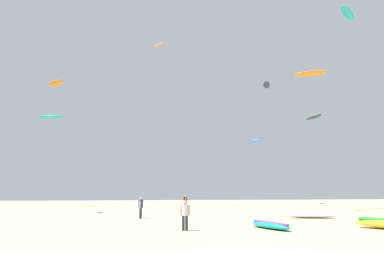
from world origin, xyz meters
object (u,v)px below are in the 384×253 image
at_px(person_foreground, 185,213).
at_px(kite_aloft_0, 267,85).
at_px(kite_aloft_6, 348,13).
at_px(kite_aloft_8, 50,117).
at_px(kite_aloft_3, 311,73).
at_px(kite_aloft_5, 314,117).
at_px(kite_aloft_4, 56,83).
at_px(kite_aloft_7, 255,140).
at_px(kite_grounded_far, 270,225).
at_px(kite_aloft_1, 159,45).
at_px(person_left, 141,206).
at_px(kite_grounded_near, 312,215).
at_px(person_midground, 185,202).

height_order(person_foreground, kite_aloft_0, kite_aloft_0).
height_order(kite_aloft_6, kite_aloft_8, kite_aloft_6).
distance_m(kite_aloft_3, kite_aloft_5, 7.55).
xyz_separation_m(kite_aloft_4, kite_aloft_7, (30.59, -4.22, -9.14)).
bearing_deg(kite_grounded_far, kite_aloft_1, 102.76).
height_order(person_left, kite_aloft_7, kite_aloft_7).
distance_m(kite_aloft_0, kite_aloft_1, 19.24).
height_order(kite_grounded_near, kite_aloft_5, kite_aloft_5).
xyz_separation_m(person_left, kite_aloft_4, (-14.22, 25.37, 17.70)).
relative_size(person_midground, kite_aloft_0, 0.42).
bearing_deg(kite_aloft_4, person_foreground, -63.50).
bearing_deg(person_left, kite_aloft_3, 42.95).
bearing_deg(kite_grounded_far, kite_aloft_4, 123.28).
bearing_deg(person_left, person_midground, 79.62).
height_order(kite_grounded_near, kite_aloft_1, kite_aloft_1).
distance_m(kite_grounded_far, kite_aloft_4, 44.42).
bearing_deg(person_midground, kite_grounded_near, -55.89).
distance_m(kite_aloft_4, kite_aloft_7, 32.20).
bearing_deg(kite_grounded_far, person_midground, 100.44).
xyz_separation_m(kite_aloft_1, kite_aloft_5, (17.27, -12.27, -12.98)).
xyz_separation_m(kite_grounded_near, kite_aloft_4, (-28.16, 26.73, 18.46)).
bearing_deg(person_left, kite_aloft_5, 36.31).
relative_size(person_left, kite_aloft_0, 0.43).
xyz_separation_m(kite_grounded_far, kite_aloft_6, (16.53, 16.09, 23.46)).
bearing_deg(kite_aloft_8, kite_aloft_0, 1.83).
relative_size(kite_grounded_near, kite_aloft_7, 1.38).
relative_size(kite_grounded_near, kite_grounded_far, 1.14).
relative_size(kite_aloft_0, kite_aloft_7, 1.32).
bearing_deg(person_foreground, person_midground, -6.16).
relative_size(kite_grounded_near, kite_aloft_3, 1.00).
xyz_separation_m(kite_grounded_far, kite_aloft_5, (10.98, 15.51, 10.11)).
height_order(person_left, kite_grounded_near, person_left).
height_order(person_foreground, kite_aloft_7, kite_aloft_7).
bearing_deg(person_midground, kite_aloft_0, 38.52).
relative_size(kite_aloft_0, kite_aloft_5, 1.45).
xyz_separation_m(kite_aloft_1, kite_aloft_6, (22.82, -11.69, 0.37)).
distance_m(person_left, kite_aloft_3, 28.10).
bearing_deg(kite_aloft_0, kite_aloft_3, -86.25).
relative_size(kite_grounded_far, kite_aloft_1, 1.45).
relative_size(kite_aloft_4, kite_aloft_6, 0.83).
height_order(kite_aloft_1, kite_aloft_6, kite_aloft_6).
height_order(person_left, kite_aloft_4, kite_aloft_4).
xyz_separation_m(kite_grounded_near, kite_grounded_far, (-6.00, -7.03, -0.03)).
distance_m(person_midground, kite_grounded_near, 14.31).
xyz_separation_m(kite_aloft_1, kite_aloft_3, (19.03, -8.73, -6.55)).
bearing_deg(person_foreground, kite_aloft_7, -24.74).
bearing_deg(kite_aloft_6, kite_aloft_3, 141.93).
distance_m(person_midground, kite_aloft_7, 18.62).
relative_size(kite_grounded_far, kite_aloft_7, 1.21).
relative_size(person_midground, kite_aloft_4, 0.50).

